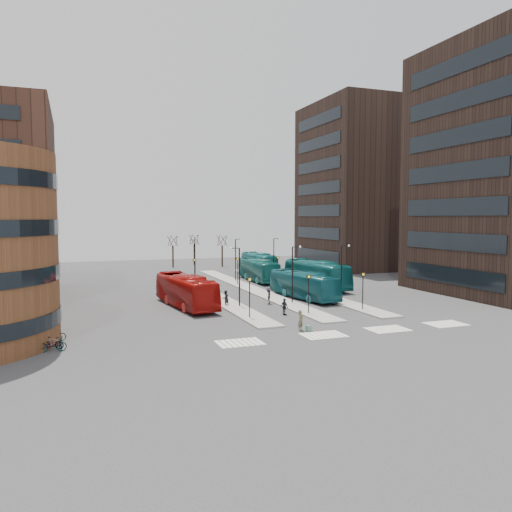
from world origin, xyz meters
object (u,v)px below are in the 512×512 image
object	(u,v)px
teal_bus_c	(316,274)
suitcase	(308,328)
bicycle_mid	(53,343)
commuter_b	(284,307)
teal_bus_a	(303,285)
commuter_a	(225,298)
red_bus	(186,291)
bicycle_far	(54,335)
teal_bus_b	(258,270)
traveller	(301,320)
commuter_c	(268,296)
teal_bus_d	(259,262)
bicycle_near	(52,345)

from	to	relation	value
teal_bus_c	suitcase	bearing A→B (deg)	-120.68
suitcase	bicycle_mid	size ratio (longest dim) A/B	0.32
teal_bus_c	bicycle_mid	size ratio (longest dim) A/B	8.56
bicycle_mid	commuter_b	bearing A→B (deg)	-57.95
teal_bus_a	bicycle_mid	size ratio (longest dim) A/B	7.36
commuter_a	red_bus	bearing A→B (deg)	-39.81
suitcase	bicycle_far	xyz separation A→B (m)	(-19.44, 3.63, 0.21)
teal_bus_b	commuter_b	world-z (taller)	teal_bus_b
traveller	commuter_b	distance (m)	6.59
teal_bus_a	teal_bus_b	xyz separation A→B (m)	(0.62, 16.50, 0.06)
teal_bus_b	commuter_a	world-z (taller)	teal_bus_b
commuter_b	bicycle_far	world-z (taller)	commuter_b
commuter_c	teal_bus_d	bearing A→B (deg)	-177.87
traveller	bicycle_far	bearing A→B (deg)	131.25
teal_bus_b	teal_bus_d	world-z (taller)	teal_bus_b
traveller	teal_bus_c	bearing A→B (deg)	20.74
bicycle_mid	commuter_c	bearing A→B (deg)	-44.20
teal_bus_d	commuter_c	size ratio (longest dim) A/B	6.61
red_bus	bicycle_near	world-z (taller)	red_bus
traveller	commuter_a	xyz separation A→B (m)	(-2.56, 13.02, -0.02)
teal_bus_d	teal_bus_c	bearing A→B (deg)	-88.65
suitcase	bicycle_near	world-z (taller)	bicycle_near
suitcase	bicycle_far	size ratio (longest dim) A/B	0.29
commuter_c	commuter_a	bearing A→B (deg)	-73.08
suitcase	red_bus	distance (m)	16.25
teal_bus_a	traveller	size ratio (longest dim) A/B	6.61
teal_bus_a	traveller	world-z (taller)	teal_bus_a
commuter_a	teal_bus_b	bearing A→B (deg)	-144.90
suitcase	bicycle_near	bearing A→B (deg)	158.23
teal_bus_d	traveller	bearing A→B (deg)	-105.05
commuter_b	teal_bus_d	bearing A→B (deg)	-33.84
suitcase	commuter_b	world-z (taller)	commuter_b
red_bus	bicycle_far	bearing A→B (deg)	-146.20
teal_bus_b	commuter_a	distance (m)	20.97
teal_bus_c	commuter_b	distance (m)	19.18
commuter_b	suitcase	bearing A→B (deg)	155.78
bicycle_near	bicycle_far	size ratio (longest dim) A/B	1.09
teal_bus_b	bicycle_far	bearing A→B (deg)	-132.07
red_bus	teal_bus_c	world-z (taller)	teal_bus_c
red_bus	teal_bus_c	bearing A→B (deg)	14.70
bicycle_mid	teal_bus_d	bearing A→B (deg)	-20.26
teal_bus_c	traveller	distance (m)	25.32
red_bus	teal_bus_b	world-z (taller)	red_bus
commuter_b	bicycle_far	xyz separation A→B (m)	(-20.31, -3.32, -0.35)
teal_bus_a	commuter_a	bearing A→B (deg)	-178.00
traveller	commuter_c	world-z (taller)	commuter_c
commuter_c	bicycle_near	xyz separation A→B (m)	(-21.13, -12.64, -0.38)
commuter_b	traveller	bearing A→B (deg)	151.16
teal_bus_c	commuter_b	world-z (taller)	teal_bus_c
teal_bus_c	commuter_b	size ratio (longest dim) A/B	8.12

